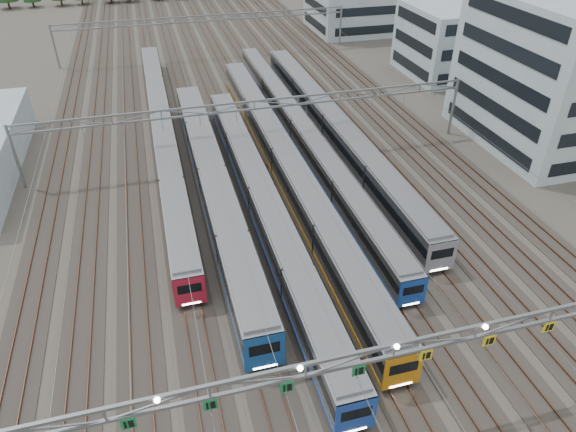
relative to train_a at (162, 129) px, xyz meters
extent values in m
plane|color=#47423A|center=(11.25, -47.86, -2.03)|extent=(400.00, 400.00, 0.00)
cube|color=#2D2823|center=(11.25, 52.14, -1.99)|extent=(54.00, 260.00, 0.08)
cube|color=brown|center=(-14.22, 52.14, -1.87)|extent=(0.08, 260.00, 0.16)
cube|color=brown|center=(36.72, 52.14, -1.87)|extent=(0.08, 260.00, 0.16)
cube|color=brown|center=(10.53, 52.14, -1.87)|extent=(0.08, 260.00, 0.16)
cube|color=brown|center=(11.97, 52.14, -1.87)|extent=(0.08, 260.00, 0.16)
cube|color=black|center=(0.00, 0.05, -1.62)|extent=(2.28, 65.90, 0.34)
cube|color=gray|center=(0.00, 0.05, 0.05)|extent=(2.68, 67.25, 3.02)
cube|color=black|center=(0.00, 0.05, 0.41)|extent=(2.74, 66.91, 0.91)
cube|color=#B31B32|center=(0.00, 0.05, -1.22)|extent=(2.73, 66.91, 0.34)
cube|color=slate|center=(0.00, 0.05, 1.65)|extent=(2.41, 65.90, 0.24)
cube|color=#B31B32|center=(0.00, -33.53, 0.05)|extent=(2.70, 0.12, 3.02)
cube|color=black|center=(0.00, -33.56, 0.41)|extent=(2.01, 0.10, 0.91)
cube|color=white|center=(0.00, -33.59, -1.27)|extent=(1.61, 0.06, 0.14)
cube|color=black|center=(4.50, -16.26, -1.60)|extent=(2.61, 50.08, 0.39)
cube|color=gray|center=(4.50, -16.26, 0.32)|extent=(3.07, 51.10, 3.45)
cube|color=black|center=(4.50, -16.26, 0.73)|extent=(3.13, 50.84, 1.04)
cube|color=#194D98|center=(4.50, -16.26, -1.14)|extent=(3.12, 50.84, 0.38)
cube|color=slate|center=(4.50, -16.26, 2.15)|extent=(2.76, 50.08, 0.27)
cube|color=#194D98|center=(4.50, -41.76, 0.32)|extent=(3.09, 0.12, 3.45)
cube|color=black|center=(4.50, -41.79, 0.73)|extent=(2.30, 0.10, 1.04)
cube|color=white|center=(4.50, -41.82, -1.19)|extent=(1.84, 0.06, 0.16)
cube|color=black|center=(9.00, -21.16, -1.61)|extent=(2.39, 53.38, 0.36)
cube|color=gray|center=(9.00, -21.16, 0.14)|extent=(2.81, 54.47, 3.17)
cube|color=black|center=(9.00, -21.16, 0.52)|extent=(2.87, 54.20, 0.95)
cube|color=#1F46A9|center=(9.00, -21.16, -1.19)|extent=(2.86, 54.20, 0.35)
cube|color=slate|center=(9.00, -21.16, 1.83)|extent=(2.53, 53.38, 0.25)
cube|color=#1F46A9|center=(9.00, -48.34, 0.14)|extent=(2.83, 0.12, 3.17)
cube|color=black|center=(9.00, -48.37, 0.52)|extent=(2.11, 0.10, 0.95)
cube|color=white|center=(9.00, -48.40, -1.24)|extent=(1.69, 0.06, 0.15)
cube|color=black|center=(13.50, -13.32, -1.61)|extent=(2.48, 63.92, 0.38)
cube|color=gray|center=(13.50, -13.32, 0.21)|extent=(2.92, 65.22, 3.28)
cube|color=black|center=(13.50, -13.32, 0.61)|extent=(2.98, 64.89, 0.99)
cube|color=orange|center=(13.50, -13.32, -1.17)|extent=(2.97, 64.89, 0.36)
cube|color=slate|center=(13.50, -13.32, 1.96)|extent=(2.63, 63.92, 0.26)
cube|color=orange|center=(13.50, -45.88, 0.21)|extent=(2.94, 0.12, 3.28)
cube|color=black|center=(13.50, -45.91, 0.61)|extent=(2.19, 0.10, 0.99)
cube|color=white|center=(13.50, -45.94, -1.22)|extent=(1.75, 0.06, 0.16)
cube|color=black|center=(18.00, -4.91, -1.63)|extent=(2.14, 65.96, 0.32)
cube|color=gray|center=(18.00, -4.91, -0.06)|extent=(2.52, 67.30, 2.84)
cube|color=black|center=(18.00, -4.91, 0.28)|extent=(2.58, 66.97, 0.86)
cube|color=#1847AE|center=(18.00, -4.91, -1.25)|extent=(2.57, 66.97, 0.32)
cube|color=slate|center=(18.00, -4.91, 1.45)|extent=(2.27, 65.96, 0.23)
cube|color=#1847AE|center=(18.00, -38.51, -0.06)|extent=(2.54, 0.12, 2.84)
cube|color=black|center=(18.00, -38.54, 0.28)|extent=(1.89, 0.10, 0.86)
cube|color=white|center=(18.00, -38.57, -1.30)|extent=(1.51, 0.06, 0.14)
cube|color=black|center=(22.50, -5.62, -1.60)|extent=(2.51, 58.00, 0.38)
cube|color=gray|center=(22.50, -5.62, 0.24)|extent=(2.95, 59.18, 3.32)
cube|color=black|center=(22.50, -5.62, 0.63)|extent=(3.01, 58.89, 1.00)
cube|color=gray|center=(22.50, -5.62, -1.16)|extent=(3.00, 58.89, 0.37)
cube|color=slate|center=(22.50, -5.62, 2.00)|extent=(2.66, 58.00, 0.26)
cube|color=gray|center=(22.50, -35.16, 0.24)|extent=(2.97, 0.12, 3.32)
cube|color=black|center=(22.50, -35.19, 0.63)|extent=(2.21, 0.10, 1.00)
cube|color=white|center=(22.50, -35.22, -1.21)|extent=(1.77, 0.06, 0.16)
cube|color=gray|center=(11.25, -47.86, 5.77)|extent=(56.00, 0.22, 0.22)
cube|color=gray|center=(11.25, -47.86, 4.77)|extent=(56.00, 0.22, 0.22)
cube|color=#187B3F|center=(-4.50, -47.98, 4.27)|extent=(0.85, 0.06, 0.85)
cube|color=#187B3F|center=(0.00, -47.98, 4.27)|extent=(0.85, 0.06, 0.85)
cube|color=#187B3F|center=(4.50, -47.98, 4.27)|extent=(0.85, 0.06, 0.85)
cube|color=#187B3F|center=(9.00, -47.98, 4.27)|extent=(0.85, 0.06, 0.85)
cube|color=yellow|center=(13.50, -47.98, 4.27)|extent=(0.85, 0.06, 0.85)
cube|color=yellow|center=(18.00, -47.98, 4.27)|extent=(0.85, 0.06, 0.85)
cube|color=yellow|center=(22.50, -47.98, 4.27)|extent=(0.85, 0.06, 0.85)
cylinder|color=gray|center=(-16.75, -7.86, 1.97)|extent=(0.36, 0.36, 8.00)
cylinder|color=gray|center=(39.25, -7.86, 1.97)|extent=(0.36, 0.36, 8.00)
cube|color=gray|center=(11.25, -7.86, 5.77)|extent=(56.00, 0.22, 0.22)
cube|color=gray|center=(11.25, -7.86, 4.77)|extent=(56.00, 0.22, 0.22)
cylinder|color=gray|center=(-16.75, 37.14, 1.97)|extent=(0.36, 0.36, 8.00)
cylinder|color=gray|center=(39.25, 37.14, 1.97)|extent=(0.36, 0.36, 8.00)
cube|color=gray|center=(11.25, 37.14, 5.77)|extent=(56.00, 0.22, 0.22)
cube|color=gray|center=(11.25, 37.14, 4.77)|extent=(56.00, 0.22, 0.22)
cube|color=#96ADB4|center=(50.55, -12.95, 7.38)|extent=(18.00, 22.00, 18.83)
cube|color=#96ADB4|center=(51.45, 15.16, 3.89)|extent=(14.00, 16.00, 11.84)
camera|label=1|loc=(-0.50, -66.45, 29.48)|focal=32.00mm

